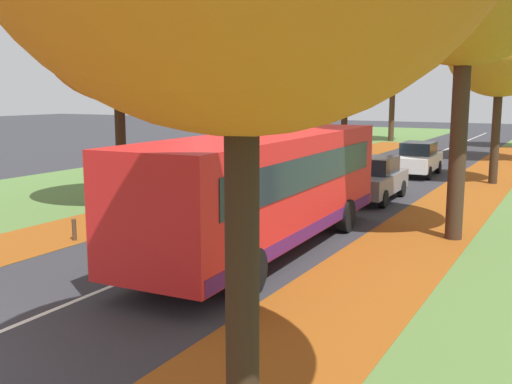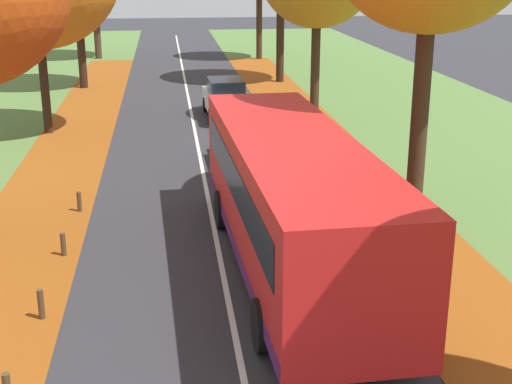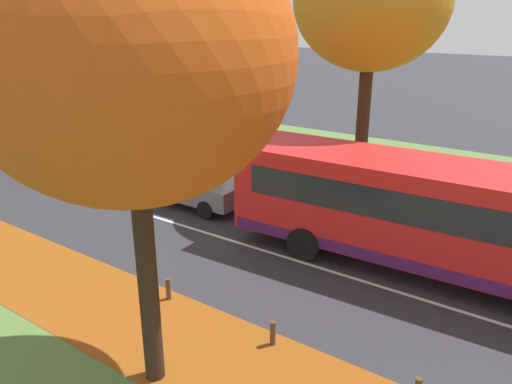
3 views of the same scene
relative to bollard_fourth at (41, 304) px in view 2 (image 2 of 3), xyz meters
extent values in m
cube|color=#8C4714|center=(-1.02, 6.58, -0.29)|extent=(2.80, 60.00, 0.00)
cube|color=#517538|center=(12.78, 12.58, -0.30)|extent=(12.00, 90.00, 0.01)
cube|color=#8C4714|center=(8.18, 6.58, -0.29)|extent=(2.80, 60.00, 0.00)
cube|color=silver|center=(3.58, 12.58, -0.30)|extent=(0.12, 80.00, 0.01)
cylinder|color=black|center=(-2.14, 15.63, 1.55)|extent=(0.33, 0.33, 3.71)
cylinder|color=black|center=(-1.80, 25.95, 2.02)|extent=(0.42, 0.42, 4.65)
cylinder|color=#422D1E|center=(-1.99, 37.76, 2.23)|extent=(0.46, 0.46, 5.07)
cylinder|color=#382619|center=(9.09, 5.15, 2.24)|extent=(0.46, 0.46, 5.08)
cylinder|color=#382619|center=(8.68, 16.56, 1.78)|extent=(0.37, 0.37, 4.16)
cylinder|color=black|center=(8.81, 26.60, 2.07)|extent=(0.43, 0.43, 4.75)
cylinder|color=#382619|center=(8.91, 36.18, 1.91)|extent=(0.40, 0.40, 4.42)
cylinder|color=#4C3823|center=(0.00, 0.00, 0.00)|extent=(0.12, 0.12, 0.60)
cylinder|color=#4C3823|center=(0.02, 3.05, -0.02)|extent=(0.12, 0.12, 0.56)
cylinder|color=#4C3823|center=(0.06, 6.10, -0.02)|extent=(0.12, 0.12, 0.56)
cube|color=red|center=(5.08, 1.63, 1.43)|extent=(2.87, 10.48, 2.50)
cube|color=#19232D|center=(5.27, -3.51, 1.78)|extent=(2.30, 0.18, 1.30)
cube|color=#19232D|center=(5.08, 1.63, 1.83)|extent=(2.86, 9.24, 0.80)
cube|color=#4C1951|center=(5.08, 1.63, 0.36)|extent=(2.88, 10.28, 0.32)
cylinder|color=black|center=(6.38, -1.55, 0.18)|extent=(0.33, 0.97, 0.96)
cylinder|color=black|center=(4.01, -1.64, 0.18)|extent=(0.33, 0.97, 0.96)
cylinder|color=black|center=(6.17, 4.53, 0.18)|extent=(0.33, 0.97, 0.96)
cylinder|color=black|center=(3.79, 4.45, 0.18)|extent=(0.33, 0.97, 0.96)
cube|color=slate|center=(5.24, 9.94, 0.37)|extent=(1.79, 4.23, 0.70)
cube|color=#19232D|center=(5.24, 10.09, 1.02)|extent=(1.49, 2.05, 0.60)
cylinder|color=black|center=(6.05, 8.66, 0.02)|extent=(0.23, 0.64, 0.64)
cylinder|color=black|center=(4.49, 8.63, 0.02)|extent=(0.23, 0.64, 0.64)
cylinder|color=black|center=(6.00, 11.26, 0.02)|extent=(0.23, 0.64, 0.64)
cylinder|color=black|center=(4.43, 11.23, 0.02)|extent=(0.23, 0.64, 0.64)
cube|color=silver|center=(5.06, 17.65, 0.37)|extent=(1.84, 4.25, 0.70)
cube|color=#19232D|center=(5.05, 17.80, 1.02)|extent=(1.51, 2.06, 0.60)
cylinder|color=black|center=(5.88, 16.38, 0.02)|extent=(0.24, 0.65, 0.64)
cylinder|color=black|center=(4.32, 16.32, 0.02)|extent=(0.24, 0.65, 0.64)
cylinder|color=black|center=(5.80, 18.98, 0.02)|extent=(0.24, 0.65, 0.64)
cylinder|color=black|center=(4.23, 18.93, 0.02)|extent=(0.24, 0.65, 0.64)
camera|label=1|loc=(11.99, -11.65, 3.70)|focal=42.00mm
camera|label=2|loc=(2.51, -12.53, 6.21)|focal=50.00mm
camera|label=3|loc=(-7.42, -1.68, 6.30)|focal=35.00mm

